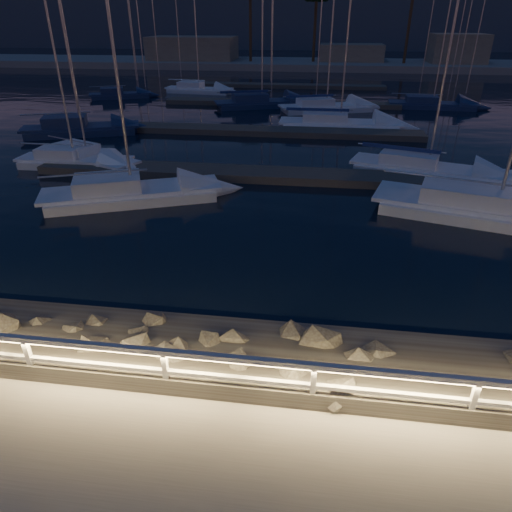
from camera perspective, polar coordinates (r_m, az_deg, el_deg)
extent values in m
plane|color=gray|center=(10.44, -16.38, -15.19)|extent=(400.00, 400.00, 0.00)
cube|color=gray|center=(9.09, -22.94, -25.98)|extent=(240.00, 5.00, 0.20)
cube|color=#686559|center=(11.66, -13.33, -11.41)|extent=(240.00, 3.45, 1.29)
plane|color=black|center=(87.22, 5.82, 22.77)|extent=(320.00, 320.00, 0.00)
plane|color=black|center=(11.27, -15.52, -19.68)|extent=(400.00, 400.00, 0.00)
cube|color=white|center=(11.03, -26.49, -11.32)|extent=(0.11, 0.11, 1.00)
cube|color=white|center=(9.78, -11.24, -13.95)|extent=(0.11, 0.11, 1.00)
cube|color=white|center=(9.37, 7.14, -15.79)|extent=(0.11, 0.11, 1.00)
cube|color=white|center=(9.90, 25.49, -16.09)|extent=(0.11, 0.11, 1.00)
cube|color=white|center=(9.80, -17.16, -10.88)|extent=(44.00, 0.12, 0.12)
cube|color=white|center=(10.11, -16.76, -13.10)|extent=(44.00, 0.09, 0.09)
cube|color=#FAC870|center=(9.84, -17.14, -11.32)|extent=(44.00, 0.04, 0.03)
sphere|color=#686559|center=(10.34, 14.12, -15.68)|extent=(0.96, 0.96, 0.96)
sphere|color=#686559|center=(10.69, 8.36, -14.03)|extent=(0.74, 0.74, 0.74)
cube|color=#585049|center=(24.26, -1.54, 10.25)|extent=(22.00, 2.00, 0.40)
cube|color=#585049|center=(33.83, 1.29, 15.33)|extent=(22.00, 2.00, 0.40)
cube|color=#585049|center=(45.57, 3.16, 18.55)|extent=(22.00, 2.00, 0.40)
cube|color=#585049|center=(57.41, 4.30, 20.44)|extent=(22.00, 2.00, 0.40)
cube|color=gray|center=(81.21, 5.61, 22.69)|extent=(160.00, 14.00, 1.20)
cube|color=gray|center=(83.86, -7.89, 24.11)|extent=(14.00, 8.00, 4.00)
cube|color=gray|center=(82.11, 11.78, 23.40)|extent=(10.00, 6.00, 3.00)
cube|color=gray|center=(83.43, 23.78, 22.42)|extent=(8.00, 7.00, 4.60)
cylinder|color=brown|center=(79.70, -0.70, 26.93)|extent=(0.44, 0.44, 10.50)
cylinder|color=brown|center=(79.86, 7.35, 26.19)|extent=(0.44, 0.44, 9.00)
cylinder|color=brown|center=(79.75, 18.64, 26.03)|extent=(0.44, 0.44, 11.50)
cube|color=#394659|center=(136.89, 7.04, 26.44)|extent=(220.00, 30.00, 14.00)
cube|color=#394659|center=(160.08, -17.47, 26.41)|extent=(120.00, 25.00, 18.00)
cube|color=white|center=(27.97, -21.61, 10.62)|extent=(5.89, 2.01, 0.50)
cube|color=white|center=(27.89, -21.72, 11.24)|extent=(6.37, 1.72, 0.14)
cube|color=white|center=(28.21, -23.32, 11.79)|extent=(2.29, 1.49, 0.59)
cylinder|color=#9E9DA2|center=(27.04, -23.77, 21.74)|extent=(0.11, 0.11, 10.19)
cylinder|color=#9E9DA2|center=(28.31, -24.23, 12.63)|extent=(3.67, 0.10, 0.07)
cube|color=white|center=(21.85, -15.11, 7.12)|extent=(7.74, 5.08, 0.57)
cube|color=white|center=(21.73, -15.23, 8.02)|extent=(8.17, 4.98, 0.16)
cube|color=white|center=(21.66, -18.06, 8.59)|extent=(3.35, 2.80, 0.68)
cylinder|color=#9E9DA2|center=(20.57, -17.68, 25.24)|extent=(0.13, 0.13, 12.78)
cylinder|color=#9E9DA2|center=(21.55, -19.63, 9.71)|extent=(4.28, 1.84, 0.08)
cube|color=white|center=(26.18, 20.59, 9.70)|extent=(7.74, 4.59, 0.53)
cube|color=white|center=(26.09, 20.72, 10.40)|extent=(8.21, 4.42, 0.14)
cube|color=white|center=(26.10, 18.61, 11.53)|extent=(3.28, 2.62, 0.63)
cylinder|color=#9E9DA2|center=(25.12, 23.40, 24.54)|extent=(0.12, 0.12, 12.75)
cylinder|color=#9E9DA2|center=(26.04, 17.64, 12.74)|extent=(4.39, 1.48, 0.08)
cube|color=white|center=(21.55, 27.75, 4.51)|extent=(9.62, 5.45, 0.61)
cube|color=white|center=(21.42, 27.97, 5.46)|extent=(10.23, 5.23, 0.17)
cube|color=white|center=(21.21, 24.84, 7.11)|extent=(4.05, 3.18, 0.72)
cylinder|color=#9E9DA2|center=(21.04, 23.42, 8.85)|extent=(5.51, 1.67, 0.09)
cube|color=navy|center=(35.97, -20.92, 14.25)|extent=(7.76, 4.95, 0.63)
cube|color=navy|center=(35.89, -21.03, 14.87)|extent=(8.20, 4.83, 0.17)
cube|color=navy|center=(35.96, -22.80, 15.24)|extent=(3.34, 2.75, 0.74)
cylinder|color=#9E9DA2|center=(35.21, -22.99, 25.15)|extent=(0.14, 0.14, 12.79)
cylinder|color=#9E9DA2|center=(35.95, -23.79, 15.98)|extent=(4.33, 1.75, 0.09)
cube|color=white|center=(28.23, -20.24, 11.00)|extent=(6.57, 4.49, 0.49)
cube|color=white|center=(28.15, -20.34, 11.60)|extent=(6.92, 4.42, 0.13)
cube|color=white|center=(28.76, -21.56, 12.36)|extent=(2.87, 2.43, 0.58)
cylinder|color=#9E9DA2|center=(27.29, -22.39, 22.74)|extent=(0.11, 0.11, 10.88)
cylinder|color=#9E9DA2|center=(29.00, -22.26, 13.27)|extent=(3.60, 1.68, 0.07)
cube|color=navy|center=(44.61, 0.74, 18.32)|extent=(8.44, 5.33, 0.58)
cube|color=navy|center=(44.55, 0.74, 18.79)|extent=(8.92, 5.19, 0.16)
cube|color=navy|center=(44.25, -0.74, 19.21)|extent=(3.62, 2.98, 0.68)
cylinder|color=#9E9DA2|center=(44.00, 0.81, 27.90)|extent=(0.13, 0.13, 13.91)
cylinder|color=#9E9DA2|center=(44.06, -1.49, 19.85)|extent=(4.71, 1.85, 0.08)
cube|color=white|center=(36.03, 10.44, 15.59)|extent=(8.32, 2.80, 0.56)
cube|color=white|center=(35.96, 10.49, 16.14)|extent=(9.01, 2.38, 0.15)
cube|color=white|center=(35.86, 8.62, 16.83)|extent=(3.24, 2.09, 0.66)
cylinder|color=#9E9DA2|center=(35.26, 11.63, 27.83)|extent=(0.12, 0.12, 14.43)
cylinder|color=#9E9DA2|center=(35.76, 7.71, 17.68)|extent=(5.20, 0.10, 0.08)
cube|color=navy|center=(51.61, -16.55, 18.56)|extent=(5.94, 3.91, 0.48)
cube|color=navy|center=(51.57, -16.60, 18.89)|extent=(6.27, 3.83, 0.13)
cube|color=navy|center=(51.55, -17.56, 19.11)|extent=(2.57, 2.15, 0.57)
cylinder|color=#9E9DA2|center=(51.13, -17.42, 24.39)|extent=(0.10, 0.10, 9.81)
cylinder|color=#9E9DA2|center=(51.51, -18.09, 19.53)|extent=(3.29, 1.42, 0.07)
cube|color=white|center=(42.85, 8.78, 17.63)|extent=(8.11, 5.04, 0.55)
cube|color=white|center=(42.79, 8.81, 18.09)|extent=(8.59, 4.90, 0.15)
cube|color=white|center=(42.38, 7.42, 18.57)|extent=(3.47, 2.83, 0.66)
cylinder|color=#9E9DA2|center=(42.21, 9.55, 27.19)|extent=(0.12, 0.12, 13.37)
cylinder|color=#9E9DA2|center=(42.13, 6.73, 19.25)|extent=(4.55, 1.72, 0.08)
cube|color=navy|center=(46.86, 21.17, 17.03)|extent=(7.35, 2.85, 0.48)
cube|color=navy|center=(46.81, 21.24, 17.40)|extent=(7.93, 2.53, 0.13)
cube|color=navy|center=(46.62, 20.04, 17.94)|extent=(2.91, 1.98, 0.57)
cylinder|color=#9E9DA2|center=(46.28, 22.71, 25.07)|extent=(0.11, 0.11, 12.53)
cylinder|color=#9E9DA2|center=(46.50, 19.50, 18.56)|extent=(4.51, 0.35, 0.07)
cube|color=white|center=(53.57, -7.11, 19.73)|extent=(7.01, 3.02, 0.53)
cube|color=white|center=(53.52, -7.13, 20.09)|extent=(7.54, 2.74, 0.14)
cube|color=white|center=(53.82, -8.16, 20.43)|extent=(2.82, 1.99, 0.63)
cylinder|color=#9E9DA2|center=(53.07, -7.55, 26.51)|extent=(0.12, 0.12, 11.81)
cylinder|color=#9E9DA2|center=(53.94, -8.69, 20.93)|extent=(4.23, 0.56, 0.08)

